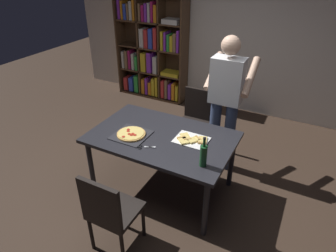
{
  "coord_description": "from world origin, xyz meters",
  "views": [
    {
      "loc": [
        1.35,
        -2.44,
        2.5
      ],
      "look_at": [
        0.0,
        0.15,
        0.8
      ],
      "focal_mm": 31.5,
      "sensor_mm": 36.0,
      "label": 1
    }
  ],
  "objects": [
    {
      "name": "pizza_slices_on_towel",
      "position": [
        0.33,
        0.06,
        0.76
      ],
      "size": [
        0.36,
        0.29,
        0.03
      ],
      "color": "white",
      "rests_on": "dining_table"
    },
    {
      "name": "bookshelf",
      "position": [
        -1.51,
        2.37,
        0.92
      ],
      "size": [
        1.4,
        0.35,
        1.95
      ],
      "color": "#513823",
      "rests_on": "ground_plane"
    },
    {
      "name": "kitchen_scissors",
      "position": [
        -0.06,
        -0.29,
        0.76
      ],
      "size": [
        0.2,
        0.13,
        0.01
      ],
      "color": "silver",
      "rests_on": "dining_table"
    },
    {
      "name": "ground_plane",
      "position": [
        0.0,
        0.0,
        0.0
      ],
      "size": [
        12.0,
        12.0,
        0.0
      ],
      "primitive_type": "plane",
      "color": "#38281E"
    },
    {
      "name": "wine_bottle",
      "position": [
        0.6,
        -0.29,
        0.87
      ],
      "size": [
        0.07,
        0.07,
        0.32
      ],
      "color": "#194723",
      "rests_on": "dining_table"
    },
    {
      "name": "pepperoni_pizza_on_tray",
      "position": [
        -0.31,
        -0.15,
        0.77
      ],
      "size": [
        0.38,
        0.38,
        0.04
      ],
      "color": "#2D2D33",
      "rests_on": "dining_table"
    },
    {
      "name": "person_serving_pizza",
      "position": [
        0.47,
        0.77,
        1.0
      ],
      "size": [
        0.55,
        0.54,
        1.75
      ],
      "color": "#38476B",
      "rests_on": "ground_plane"
    },
    {
      "name": "back_wall",
      "position": [
        0.0,
        2.6,
        1.4
      ],
      "size": [
        6.4,
        0.1,
        2.8
      ],
      "primitive_type": "cube",
      "color": "silver",
      "rests_on": "ground_plane"
    },
    {
      "name": "dining_table",
      "position": [
        0.0,
        0.0,
        0.68
      ],
      "size": [
        1.59,
        1.01,
        0.75
      ],
      "color": "#232328",
      "rests_on": "ground_plane"
    },
    {
      "name": "chair_near_camera",
      "position": [
        -0.0,
        -0.99,
        0.51
      ],
      "size": [
        0.42,
        0.42,
        0.9
      ],
      "color": "black",
      "rests_on": "ground_plane"
    },
    {
      "name": "chair_far_side",
      "position": [
        0.0,
        0.99,
        0.51
      ],
      "size": [
        0.42,
        0.42,
        0.9
      ],
      "color": "black",
      "rests_on": "ground_plane"
    }
  ]
}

